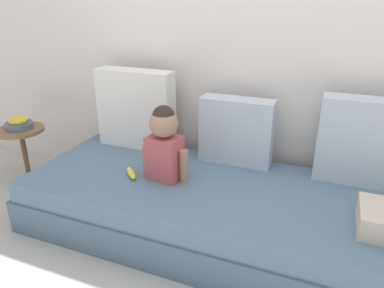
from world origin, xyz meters
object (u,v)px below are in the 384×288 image
Objects in this scene: throw_pillow_center at (236,131)px; toddler at (164,142)px; throw_pillow_left at (136,109)px; throw_pillow_right at (363,142)px; couch at (217,211)px; fruit_bowl at (19,123)px; banana at (131,173)px; side_table at (22,141)px.

throw_pillow_center is 1.03× the size of toddler.
throw_pillow_right is at bearing 0.00° from throw_pillow_left.
couch is 0.97m from throw_pillow_right.
couch is 4.27× the size of throw_pillow_left.
toddler is (0.43, -0.40, -0.05)m from throw_pillow_left.
throw_pillow_right is 2.46m from fruit_bowl.
fruit_bowl is at bearing 170.50° from banana.
fruit_bowl is at bearing -162.98° from throw_pillow_left.
fruit_bowl is (-2.45, -0.28, -0.11)m from throw_pillow_right.
toddler reaches higher than throw_pillow_center.
throw_pillow_center is (0.00, 0.38, 0.41)m from couch.
throw_pillow_left reaches higher than toddler.
couch is at bearing -3.49° from side_table.
couch is at bearing -154.03° from throw_pillow_right.
throw_pillow_right reaches higher than banana.
couch is 14.69× the size of banana.
toddler is (-0.34, -0.40, 0.02)m from throw_pillow_center.
throw_pillow_left is 0.98m from side_table.
throw_pillow_left is 1.55m from throw_pillow_right.
toddler is at bearing -5.46° from fruit_bowl.
throw_pillow_left reaches higher than throw_pillow_center.
throw_pillow_left reaches higher than throw_pillow_right.
throw_pillow_right is at bearing 6.42° from fruit_bowl.
side_table reaches higher than banana.
fruit_bowl is at bearing -173.58° from throw_pillow_right.
side_table is at bearing -162.98° from throw_pillow_left.
throw_pillow_right is at bearing 19.09° from banana.
throw_pillow_right is at bearing 0.00° from throw_pillow_center.
throw_pillow_left is at bearing 17.02° from fruit_bowl.
throw_pillow_right reaches higher than toddler.
side_table is (-1.11, 0.19, -0.02)m from banana.
side_table is (-1.33, 0.13, -0.25)m from toddler.
throw_pillow_center is at bearing 180.00° from throw_pillow_right.
couch is at bearing 4.17° from toddler.
throw_pillow_left reaches higher than fruit_bowl.
throw_pillow_left is (-0.77, 0.38, 0.47)m from couch.
couch is at bearing -3.49° from fruit_bowl.
couch is at bearing 8.58° from banana.
fruit_bowl reaches higher than side_table.
throw_pillow_left is 1.11× the size of throw_pillow_right.
couch is 0.98m from throw_pillow_left.
couch is 5.23× the size of toddler.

